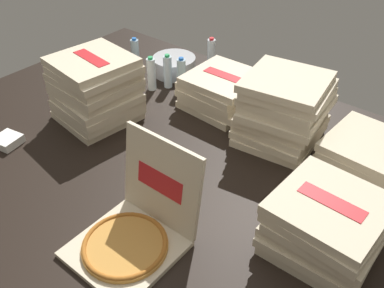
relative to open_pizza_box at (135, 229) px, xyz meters
name	(u,v)px	position (x,y,z in m)	size (l,w,h in m)	color
ground_plane	(171,172)	(-0.19, 0.44, -0.09)	(3.20, 2.40, 0.02)	black
open_pizza_box	(135,229)	(0.00, 0.00, 0.00)	(0.41, 0.48, 0.43)	beige
pizza_stack_right_mid	(369,156)	(0.58, 1.08, 0.01)	(0.45, 0.45, 0.17)	beige
pizza_stack_left_near	(222,91)	(-0.36, 1.12, 0.03)	(0.44, 0.44, 0.22)	beige
pizza_stack_left_mid	(96,90)	(-0.85, 0.54, 0.11)	(0.48, 0.47, 0.39)	beige
pizza_stack_center_far	(284,110)	(0.11, 1.03, 0.11)	(0.48, 0.48, 0.39)	beige
pizza_stack_right_near	(326,225)	(0.62, 0.47, 0.05)	(0.44, 0.44, 0.26)	beige
ice_bucket	(174,65)	(-0.89, 1.27, -0.02)	(0.31, 0.31, 0.12)	#B7BABF
water_bottle_0	(151,74)	(-0.85, 1.00, 0.03)	(0.06, 0.06, 0.24)	white
water_bottle_1	(211,54)	(-0.73, 1.50, 0.03)	(0.06, 0.06, 0.24)	white
water_bottle_2	(168,72)	(-0.79, 1.09, 0.03)	(0.06, 0.06, 0.24)	silver
water_bottle_3	(135,54)	(-1.15, 1.15, 0.03)	(0.06, 0.06, 0.24)	silver
water_bottle_4	(181,75)	(-0.69, 1.12, 0.03)	(0.06, 0.06, 0.24)	silver
napkin_pile	(7,141)	(-1.05, 0.04, -0.06)	(0.13, 0.13, 0.05)	white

